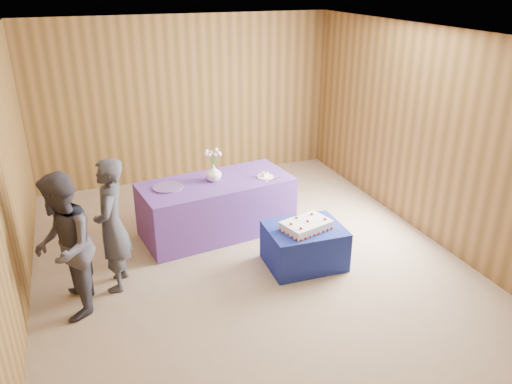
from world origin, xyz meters
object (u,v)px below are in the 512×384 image
serving_table (217,207)px  vase (214,173)px  sheet_cake (306,225)px  guest_left (112,226)px  cake_table (304,246)px  guest_right (64,247)px

serving_table → vase: vase is taller
sheet_cake → guest_left: bearing=154.7°
cake_table → sheet_cake: size_ratio=1.37×
cake_table → guest_right: (-2.66, -0.00, 0.52)m
vase → guest_right: (-1.90, -1.22, -0.09)m
cake_table → vase: size_ratio=4.08×
cake_table → sheet_cake: 0.30m
guest_right → guest_left: bearing=128.8°
serving_table → guest_left: bearing=-156.8°
serving_table → guest_right: size_ratio=1.29×
vase → guest_left: 1.66m
sheet_cake → vase: bearing=105.8°
serving_table → guest_left: size_ratio=1.31×
sheet_cake → guest_left: (-2.17, 0.37, 0.21)m
cake_table → serving_table: (-0.75, 1.18, 0.12)m
cake_table → guest_right: guest_right is taller
cake_table → serving_table: serving_table is taller
sheet_cake → guest_left: 2.21m
cake_table → serving_table: 1.40m
guest_left → cake_table: bearing=95.7°
sheet_cake → vase: vase is taller
guest_left → serving_table: bearing=135.1°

